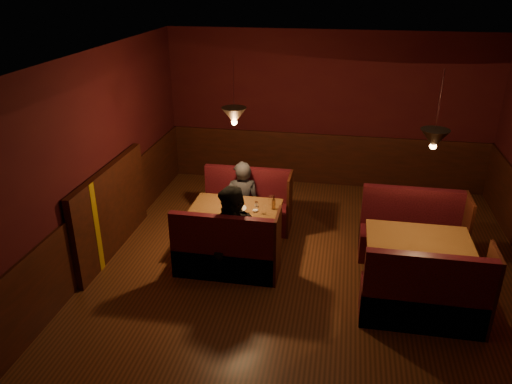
% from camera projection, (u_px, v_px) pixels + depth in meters
% --- Properties ---
extents(room, '(6.02, 7.02, 2.92)m').
position_uv_depth(room, '(290.00, 210.00, 6.34)').
color(room, '#492A14').
rests_on(room, ground).
extents(main_table, '(1.29, 0.78, 0.90)m').
position_uv_depth(main_table, '(237.00, 216.00, 7.31)').
color(main_table, brown).
rests_on(main_table, ground).
extents(main_bench_far, '(1.42, 0.51, 0.97)m').
position_uv_depth(main_bench_far, '(248.00, 209.00, 8.06)').
color(main_bench_far, black).
rests_on(main_bench_far, ground).
extents(main_bench_near, '(1.42, 0.51, 0.97)m').
position_uv_depth(main_bench_near, '(227.00, 256.00, 6.74)').
color(main_bench_near, black).
rests_on(main_bench_near, ground).
extents(second_table, '(1.30, 0.83, 0.73)m').
position_uv_depth(second_table, '(417.00, 251.00, 6.39)').
color(second_table, brown).
rests_on(second_table, ground).
extents(second_bench_far, '(1.44, 0.54, 1.03)m').
position_uv_depth(second_bench_far, '(411.00, 237.00, 7.18)').
color(second_bench_far, black).
rests_on(second_bench_far, ground).
extents(second_bench_near, '(1.44, 0.54, 1.03)m').
position_uv_depth(second_bench_near, '(425.00, 301.00, 5.78)').
color(second_bench_near, black).
rests_on(second_bench_near, ground).
extents(diner_a, '(0.62, 0.48, 1.52)m').
position_uv_depth(diner_a, '(242.00, 186.00, 7.77)').
color(diner_a, '#28272C').
rests_on(diner_a, ground).
extents(diner_b, '(0.90, 0.76, 1.64)m').
position_uv_depth(diner_b, '(234.00, 222.00, 6.54)').
color(diner_b, black).
rests_on(diner_b, ground).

